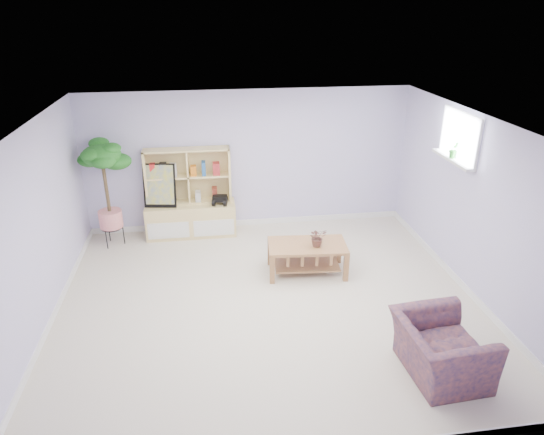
{
  "coord_description": "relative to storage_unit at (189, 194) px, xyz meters",
  "views": [
    {
      "loc": [
        -0.73,
        -5.44,
        3.66
      ],
      "look_at": [
        0.14,
        0.65,
        0.94
      ],
      "focal_mm": 32.0,
      "sensor_mm": 36.0,
      "label": 1
    }
  ],
  "objects": [
    {
      "name": "floor",
      "position": [
        1.02,
        -2.24,
        -0.75
      ],
      "size": [
        5.5,
        5.0,
        0.01
      ],
      "primitive_type": "cube",
      "color": "#C4B594",
      "rests_on": "ground"
    },
    {
      "name": "ceiling",
      "position": [
        1.02,
        -2.24,
        1.65
      ],
      "size": [
        5.5,
        5.0,
        0.01
      ],
      "primitive_type": "cube",
      "color": "white",
      "rests_on": "walls"
    },
    {
      "name": "walls",
      "position": [
        1.02,
        -2.24,
        0.45
      ],
      "size": [
        5.51,
        5.01,
        2.4
      ],
      "color": "#BEB6E8",
      "rests_on": "floor"
    },
    {
      "name": "baseboard",
      "position": [
        1.02,
        -2.24,
        -0.7
      ],
      "size": [
        5.5,
        5.0,
        0.1
      ],
      "primitive_type": null,
      "color": "white",
      "rests_on": "floor"
    },
    {
      "name": "window",
      "position": [
        3.75,
        -1.64,
        1.25
      ],
      "size": [
        0.1,
        0.98,
        0.68
      ],
      "primitive_type": null,
      "color": "silver",
      "rests_on": "walls"
    },
    {
      "name": "window_sill",
      "position": [
        3.69,
        -1.64,
        0.93
      ],
      "size": [
        0.14,
        1.0,
        0.04
      ],
      "primitive_type": "cube",
      "color": "white",
      "rests_on": "walls"
    },
    {
      "name": "storage_unit",
      "position": [
        0.0,
        0.0,
        0.0
      ],
      "size": [
        1.5,
        0.51,
        1.5
      ],
      "primitive_type": null,
      "color": "#DBBB73",
      "rests_on": "floor"
    },
    {
      "name": "poster",
      "position": [
        -0.47,
        -0.03,
        0.18
      ],
      "size": [
        0.54,
        0.2,
        0.73
      ],
      "primitive_type": null,
      "rotation": [
        0.0,
        0.0,
        -0.15
      ],
      "color": "yellow",
      "rests_on": "storage_unit"
    },
    {
      "name": "toy_truck",
      "position": [
        0.5,
        -0.09,
        -0.1
      ],
      "size": [
        0.38,
        0.29,
        0.18
      ],
      "primitive_type": null,
      "rotation": [
        0.0,
        0.0,
        -0.17
      ],
      "color": "black",
      "rests_on": "storage_unit"
    },
    {
      "name": "coffee_table",
      "position": [
        1.69,
        -1.55,
        -0.52
      ],
      "size": [
        1.18,
        0.71,
        0.46
      ],
      "primitive_type": null,
      "rotation": [
        0.0,
        0.0,
        -0.08
      ],
      "color": "#8E6947",
      "rests_on": "floor"
    },
    {
      "name": "table_plant",
      "position": [
        1.82,
        -1.62,
        -0.15
      ],
      "size": [
        0.28,
        0.25,
        0.28
      ],
      "primitive_type": "imported",
      "rotation": [
        0.0,
        0.0,
        0.14
      ],
      "color": "#134A15",
      "rests_on": "coffee_table"
    },
    {
      "name": "floor_tree",
      "position": [
        -1.28,
        -0.21,
        0.13
      ],
      "size": [
        0.66,
        0.66,
        1.77
      ],
      "primitive_type": null,
      "rotation": [
        0.0,
        0.0,
        0.02
      ],
      "color": "#185C1B",
      "rests_on": "floor"
    },
    {
      "name": "armchair",
      "position": [
        2.64,
        -3.85,
        -0.39
      ],
      "size": [
        0.89,
        1.01,
        0.71
      ],
      "primitive_type": "imported",
      "rotation": [
        0.0,
        0.0,
        1.63
      ],
      "color": "#181F48",
      "rests_on": "floor"
    },
    {
      "name": "sill_plant",
      "position": [
        3.69,
        -1.63,
        1.07
      ],
      "size": [
        0.14,
        0.11,
        0.24
      ],
      "primitive_type": "imported",
      "rotation": [
        0.0,
        0.0,
        0.04
      ],
      "color": "#185C1B",
      "rests_on": "window_sill"
    }
  ]
}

